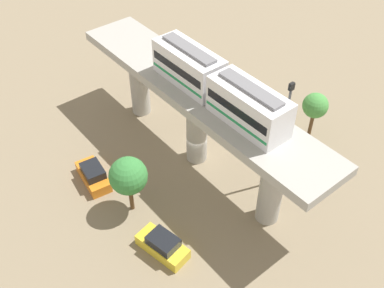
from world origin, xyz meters
name	(u,v)px	position (x,y,z in m)	size (l,w,h in m)	color
ground_plane	(197,157)	(0.00, 0.00, 0.00)	(120.00, 120.00, 0.00)	#84755B
viaduct	(197,107)	(0.00, 0.00, 6.02)	(5.20, 28.00, 8.03)	#A8A59E
train	(217,85)	(0.00, 2.39, 9.57)	(2.64, 13.55, 3.24)	white
parked_car_yellow	(163,245)	(8.67, 6.42, 0.74)	(2.58, 4.47, 1.76)	yellow
parked_car_orange	(93,175)	(9.04, -3.42, 0.74)	(2.37, 4.41, 1.76)	orange
tree_near_viaduct	(315,106)	(-10.79, 4.52, 3.54)	(2.45, 2.45, 4.82)	brown
tree_mid_lot	(128,176)	(8.12, 1.35, 3.90)	(3.11, 3.11, 5.49)	brown
signal_post	(283,132)	(-3.40, 6.82, 5.84)	(0.44, 0.28, 10.63)	#4C4C51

